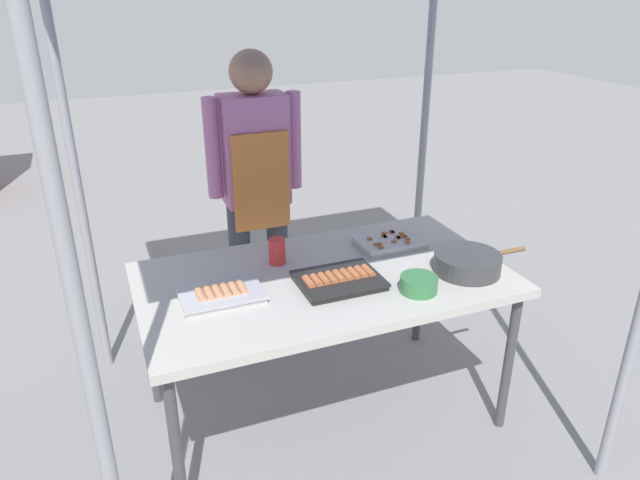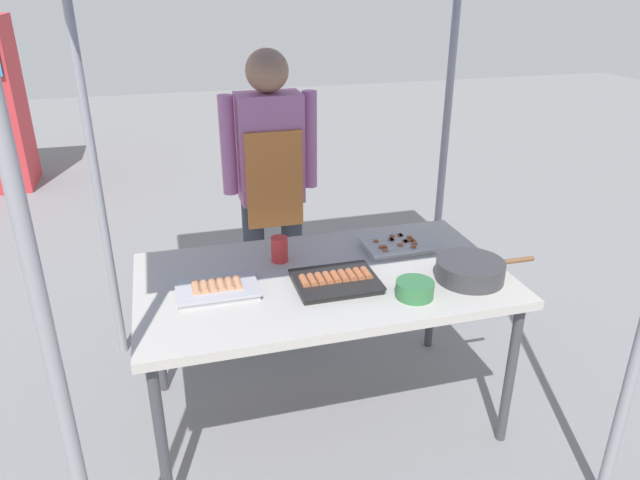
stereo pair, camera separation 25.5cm
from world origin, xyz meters
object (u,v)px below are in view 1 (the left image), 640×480
cooking_wok (468,262)px  drink_cup_near_edge (277,251)px  tray_grilled_sausages (222,294)px  tray_pork_links (339,280)px  stall_table (324,286)px  vendor_woman (256,177)px  tray_meat_skewers (391,242)px  condiment_bowl (419,284)px

cooking_wok → drink_cup_near_edge: 0.85m
tray_grilled_sausages → tray_pork_links: bearing=-7.2°
tray_grilled_sausages → stall_table: bearing=4.2°
drink_cup_near_edge → vendor_woman: 0.65m
drink_cup_near_edge → vendor_woman: bearing=82.0°
stall_table → tray_grilled_sausages: 0.47m
tray_meat_skewers → tray_pork_links: bearing=-145.2°
stall_table → tray_pork_links: size_ratio=4.56×
vendor_woman → stall_table: bearing=94.4°
condiment_bowl → tray_pork_links: bearing=147.6°
drink_cup_near_edge → stall_table: bearing=-52.5°
vendor_woman → condiment_bowl: bearing=108.9°
tray_pork_links → cooking_wok: cooking_wok is taller
tray_pork_links → drink_cup_near_edge: 0.35m
stall_table → tray_grilled_sausages: bearing=-175.8°
stall_table → vendor_woman: 0.86m
condiment_bowl → vendor_woman: (-0.37, 1.09, 0.18)m
tray_grilled_sausages → tray_pork_links: 0.50m
drink_cup_near_edge → vendor_woman: (0.09, 0.62, 0.15)m
stall_table → vendor_woman: bearing=94.4°
tray_meat_skewers → drink_cup_near_edge: (-0.57, 0.02, 0.04)m
tray_grilled_sausages → cooking_wok: (1.06, -0.16, 0.03)m
condiment_bowl → drink_cup_near_edge: 0.66m
tray_meat_skewers → vendor_woman: 0.83m
tray_pork_links → vendor_woman: size_ratio=0.22×
tray_meat_skewers → condiment_bowl: 0.46m
stall_table → drink_cup_near_edge: (-0.15, 0.20, 0.11)m
tray_grilled_sausages → tray_meat_skewers: size_ratio=1.05×
drink_cup_near_edge → vendor_woman: vendor_woman is taller
condiment_bowl → vendor_woman: size_ratio=0.10×
tray_grilled_sausages → drink_cup_near_edge: bearing=36.5°
cooking_wok → condiment_bowl: (-0.29, -0.08, -0.01)m
tray_meat_skewers → vendor_woman: bearing=126.8°
stall_table → vendor_woman: size_ratio=0.99×
tray_meat_skewers → condiment_bowl: size_ratio=2.04×
tray_pork_links → vendor_woman: (-0.09, 0.92, 0.19)m
tray_meat_skewers → vendor_woman: size_ratio=0.20×
tray_grilled_sausages → condiment_bowl: size_ratio=2.15×
stall_table → cooking_wok: cooking_wok is taller
stall_table → tray_meat_skewers: (0.42, 0.18, 0.07)m
cooking_wok → condiment_bowl: bearing=-165.2°
stall_table → condiment_bowl: 0.42m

